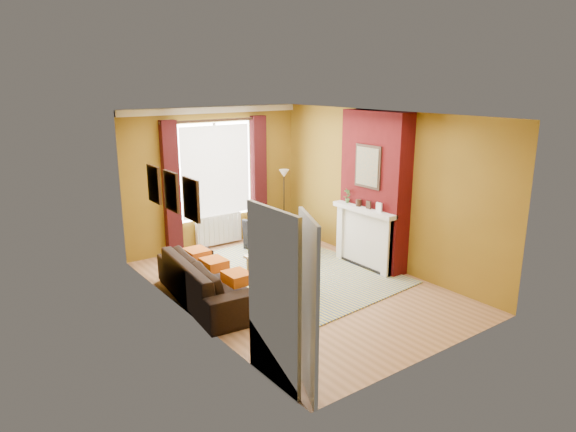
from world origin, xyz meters
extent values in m
plane|color=#8D6140|center=(0.00, 0.00, 0.00)|extent=(5.50, 5.50, 0.00)
cube|color=#826119|center=(0.00, 2.75, 1.40)|extent=(3.80, 0.02, 2.80)
cube|color=#826119|center=(0.00, -2.75, 1.40)|extent=(3.80, 0.02, 2.80)
cube|color=#826119|center=(1.90, 0.00, 1.40)|extent=(0.02, 5.50, 2.80)
cube|color=#826119|center=(-1.90, 0.00, 1.40)|extent=(0.02, 5.50, 2.80)
cube|color=white|center=(0.00, 0.00, 2.80)|extent=(3.80, 5.50, 0.01)
cube|color=#4D0B0C|center=(1.72, 0.00, 1.40)|extent=(0.35, 1.40, 2.80)
cube|color=silver|center=(1.53, 0.00, 0.55)|extent=(0.12, 1.30, 1.10)
cube|color=silver|center=(1.48, 0.00, 1.08)|extent=(0.22, 1.40, 0.08)
cube|color=silver|center=(1.51, -0.58, 0.52)|extent=(0.16, 0.14, 1.04)
cube|color=silver|center=(1.51, 0.58, 0.52)|extent=(0.16, 0.14, 1.04)
cube|color=black|center=(1.56, 0.00, 0.45)|extent=(0.06, 0.80, 0.90)
cube|color=black|center=(1.54, 0.00, 0.03)|extent=(0.20, 1.00, 0.06)
cube|color=silver|center=(1.49, -0.35, 1.20)|extent=(0.03, 0.12, 0.16)
cube|color=black|center=(1.49, -0.10, 1.19)|extent=(0.03, 0.10, 0.14)
cylinder|color=black|center=(1.49, 0.15, 1.18)|extent=(0.10, 0.10, 0.12)
cube|color=black|center=(1.53, 0.00, 1.85)|extent=(0.03, 0.60, 0.75)
cube|color=#B0793B|center=(1.51, 0.00, 1.85)|extent=(0.01, 0.52, 0.66)
cube|color=silver|center=(0.00, 2.71, 2.74)|extent=(3.80, 0.08, 0.12)
cube|color=white|center=(0.00, 2.72, 1.55)|extent=(1.60, 0.04, 1.90)
cube|color=white|center=(0.00, 2.68, 1.55)|extent=(1.50, 0.02, 1.80)
cube|color=silver|center=(0.00, 2.70, 1.55)|extent=(0.06, 0.04, 1.90)
cube|color=#370C0F|center=(-0.98, 2.63, 1.35)|extent=(0.30, 0.16, 2.50)
cube|color=#370C0F|center=(0.98, 2.63, 1.35)|extent=(0.30, 0.16, 2.50)
cylinder|color=black|center=(0.00, 2.63, 2.55)|extent=(2.30, 0.05, 0.05)
cube|color=silver|center=(0.00, 2.65, 0.35)|extent=(1.00, 0.10, 0.60)
cube|color=silver|center=(-0.45, 2.59, 0.35)|extent=(0.04, 0.03, 0.56)
cube|color=silver|center=(-0.34, 2.59, 0.35)|extent=(0.04, 0.03, 0.56)
cube|color=silver|center=(-0.23, 2.59, 0.35)|extent=(0.04, 0.03, 0.56)
cube|color=silver|center=(-0.12, 2.59, 0.35)|extent=(0.04, 0.03, 0.56)
cube|color=silver|center=(-0.01, 2.59, 0.35)|extent=(0.04, 0.03, 0.56)
cube|color=silver|center=(0.10, 2.59, 0.35)|extent=(0.04, 0.03, 0.56)
cube|color=silver|center=(0.21, 2.59, 0.35)|extent=(0.04, 0.03, 0.56)
cube|color=silver|center=(0.32, 2.59, 0.35)|extent=(0.04, 0.03, 0.56)
cube|color=silver|center=(0.43, 2.59, 0.35)|extent=(0.04, 0.03, 0.56)
cube|color=black|center=(-1.87, -0.10, 1.75)|extent=(0.04, 0.44, 0.58)
cube|color=#CBE235|center=(-1.84, -0.10, 1.75)|extent=(0.01, 0.38, 0.52)
cube|color=black|center=(-1.87, 0.55, 1.75)|extent=(0.04, 0.44, 0.58)
cube|color=green|center=(-1.84, 0.55, 1.75)|extent=(0.01, 0.38, 0.52)
cube|color=black|center=(-1.87, 1.20, 1.75)|extent=(0.04, 0.44, 0.58)
cube|color=#D6355C|center=(-1.84, 1.20, 1.75)|extent=(0.01, 0.38, 0.52)
cube|color=silver|center=(-1.88, -2.05, 1.00)|extent=(0.05, 0.94, 2.06)
cube|color=black|center=(-1.85, -2.05, 1.00)|extent=(0.02, 0.80, 1.98)
cube|color=silver|center=(-1.68, -2.41, 1.00)|extent=(0.37, 0.74, 1.98)
imported|color=#3E6F31|center=(1.49, 0.45, 1.26)|extent=(0.14, 0.10, 0.27)
cube|color=#C25410|center=(-1.27, -0.23, 0.53)|extent=(0.34, 0.40, 0.16)
cube|color=#C25410|center=(-1.27, 0.47, 0.53)|extent=(0.34, 0.40, 0.16)
cube|color=#C25410|center=(-1.27, 1.07, 0.53)|extent=(0.34, 0.40, 0.16)
cube|color=#314986|center=(0.32, 0.58, 0.01)|extent=(2.96, 3.89, 0.02)
imported|color=black|center=(-1.42, 0.37, 0.34)|extent=(1.14, 2.42, 0.68)
imported|color=black|center=(0.82, 1.87, 0.31)|extent=(1.16, 1.08, 0.63)
cube|color=#D5B47B|center=(-0.18, 0.39, 0.35)|extent=(0.55, 1.10, 0.05)
cylinder|color=#D5B47B|center=(-0.40, -0.11, 0.16)|extent=(0.05, 0.05, 0.32)
cylinder|color=#D5B47B|center=(0.04, -0.11, 0.16)|extent=(0.05, 0.05, 0.32)
cylinder|color=#D5B47B|center=(-0.40, 0.89, 0.16)|extent=(0.05, 0.05, 0.32)
cylinder|color=#D5B47B|center=(0.04, 0.89, 0.16)|extent=(0.05, 0.05, 0.32)
cylinder|color=#966A41|center=(0.80, 2.40, 0.26)|extent=(0.52, 0.52, 0.51)
cylinder|color=black|center=(1.46, 2.40, 0.01)|extent=(0.23, 0.23, 0.03)
cylinder|color=black|center=(1.46, 2.40, 0.70)|extent=(0.02, 0.02, 1.35)
cone|color=beige|center=(1.46, 2.40, 1.39)|extent=(0.23, 0.23, 0.16)
imported|color=#999999|center=(-0.21, 0.06, 0.38)|extent=(0.25, 0.30, 0.03)
imported|color=#999999|center=(-0.17, 0.79, 0.38)|extent=(0.26, 0.34, 0.02)
imported|color=#999999|center=(0.02, 0.29, 0.42)|extent=(0.12, 0.12, 0.10)
cube|color=#242326|center=(-0.30, 0.51, 0.38)|extent=(0.12, 0.17, 0.02)
camera|label=1|loc=(-4.78, -6.30, 3.32)|focal=32.00mm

